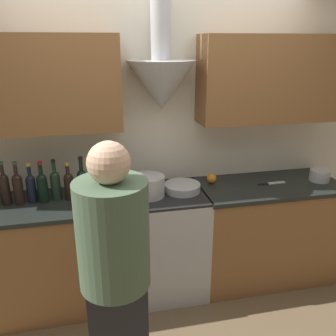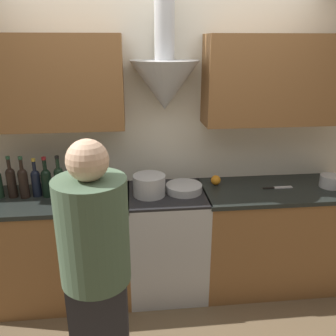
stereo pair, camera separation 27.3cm
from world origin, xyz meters
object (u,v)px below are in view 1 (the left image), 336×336
Objects in this scene: stove_range at (166,241)px; stock_pot at (148,186)px; orange_fruit at (212,178)px; wine_bottle_3 at (18,187)px; saucepan at (320,175)px; wine_bottle_4 at (31,187)px; mixing_bowl at (182,187)px; wine_bottle_8 at (82,182)px; wine_bottle_7 at (69,185)px; person_foreground_left at (116,280)px; wine_bottle_2 at (5,187)px; wine_bottle_6 at (56,184)px; wine_bottle_5 at (42,186)px.

stove_range is 0.56m from stock_pot.
wine_bottle_3 is at bearing -176.42° from orange_fruit.
wine_bottle_3 is at bearing 178.80° from saucepan.
wine_bottle_4 is 1.18m from mixing_bowl.
wine_bottle_8 is at bearing -1.43° from wine_bottle_4.
wine_bottle_7 is 0.88× the size of wine_bottle_8.
wine_bottle_8 is 1.10m from person_foreground_left.
wine_bottle_2 reaches higher than stock_pot.
stock_pot is 1.49× the size of saucepan.
stove_range is at bearing -178.01° from mixing_bowl.
wine_bottle_3 is 2.52m from saucepan.
wine_bottle_4 is 1.05× the size of mixing_bowl.
wine_bottle_6 is at bearing 5.36° from wine_bottle_3.
wine_bottle_2 is 1.00× the size of wine_bottle_3.
wine_bottle_6 is at bearing 13.82° from wine_bottle_5.
wine_bottle_6 is 0.10m from wine_bottle_7.
wine_bottle_5 reaches higher than stock_pot.
wine_bottle_8 is 1.32× the size of stock_pot.
wine_bottle_4 is at bearing -176.98° from orange_fruit.
person_foreground_left reaches higher than wine_bottle_3.
stock_pot is at bearing -179.83° from saucepan.
wine_bottle_5 is at bearing 113.69° from person_foreground_left.
wine_bottle_5 is at bearing 175.81° from stock_pot.
orange_fruit is (1.66, 0.08, -0.10)m from wine_bottle_2.
person_foreground_left is at bearing -55.68° from wine_bottle_2.
orange_fruit is 0.97m from saucepan.
wine_bottle_2 is 1.03× the size of wine_bottle_5.
saucepan is (1.54, 0.00, -0.03)m from stock_pot.
wine_bottle_8 is at bearing 0.49° from wine_bottle_7.
orange_fruit is 0.49× the size of saucepan.
saucepan is at bearing -1.06° from stove_range.
wine_bottle_7 is at bearing 1.50° from wine_bottle_3.
mixing_bowl is at bearing 7.00° from stock_pot.
orange_fruit is at bearing 2.78° from wine_bottle_2.
wine_bottle_4 is 1.21× the size of stock_pot.
stock_pot is 1.54m from saucepan.
person_foreground_left is (0.74, -1.08, -0.15)m from wine_bottle_2.
wine_bottle_3 is at bearing -167.34° from wine_bottle_4.
wine_bottle_7 is (0.20, 0.01, -0.01)m from wine_bottle_5.
wine_bottle_7 is 2.15m from saucepan.
wine_bottle_5 is 1.27× the size of stock_pot.
wine_bottle_6 is (0.27, 0.03, -0.00)m from wine_bottle_3.
wine_bottle_2 is 1.13× the size of wine_bottle_7.
mixing_bowl is (1.10, -0.02, -0.10)m from wine_bottle_5.
wine_bottle_3 is at bearing 178.63° from stove_range.
mixing_bowl is at bearing -2.02° from wine_bottle_7.
wine_bottle_5 is 1.89× the size of saucepan.
stove_range is 1.48m from saucepan.
wine_bottle_3 is 0.09m from wine_bottle_4.
wine_bottle_3 is 1.04× the size of wine_bottle_6.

